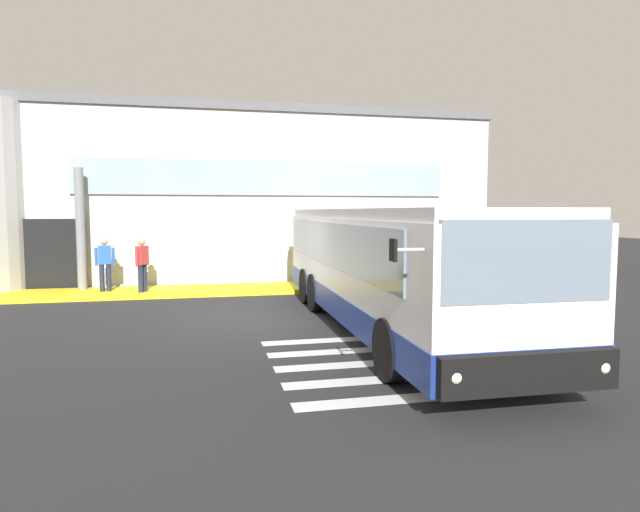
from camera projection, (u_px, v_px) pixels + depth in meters
name	position (u px, v px, depth m)	size (l,w,h in m)	color
ground_plane	(259.00, 320.00, 13.17)	(80.00, 90.00, 0.02)	#232326
bay_paint_stripes	(398.00, 362.00, 9.52)	(4.40, 3.96, 0.01)	silver
terminal_building	(215.00, 199.00, 24.01)	(20.74, 13.80, 6.41)	#B7B7BC
boarding_curb	(243.00, 289.00, 17.83)	(22.94, 2.00, 0.15)	yellow
entry_support_column	(80.00, 229.00, 17.14)	(0.28, 0.28, 3.87)	slate
bus_main_foreground	(387.00, 270.00, 12.14)	(3.21, 11.27, 2.70)	silver
passenger_near_column	(105.00, 262.00, 16.80)	(0.58, 0.28, 1.68)	#1E2338
passenger_by_doorway	(142.00, 262.00, 16.66)	(0.39, 0.52, 1.68)	#1E2338
safety_bollard_yellow	(330.00, 280.00, 17.21)	(0.18, 0.18, 0.90)	yellow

